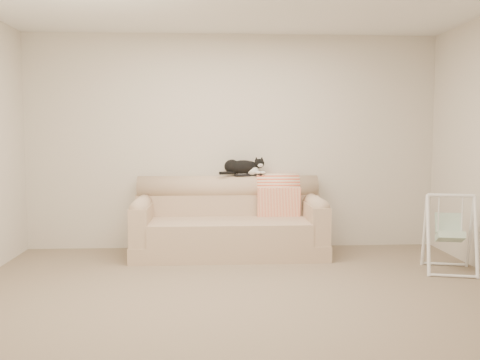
% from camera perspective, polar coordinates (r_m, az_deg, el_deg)
% --- Properties ---
extents(ground_plane, '(5.00, 5.00, 0.00)m').
position_cam_1_polar(ground_plane, '(4.77, 0.31, -12.17)').
color(ground_plane, '#726451').
rests_on(ground_plane, ground).
extents(room_shell, '(5.04, 4.04, 2.60)m').
position_cam_1_polar(room_shell, '(4.56, 0.32, 6.52)').
color(room_shell, beige).
rests_on(room_shell, ground).
extents(sofa, '(2.20, 0.93, 0.90)m').
position_cam_1_polar(sofa, '(6.25, -1.19, -4.72)').
color(sofa, tan).
rests_on(sofa, ground).
extents(remote_a, '(0.18, 0.06, 0.03)m').
position_cam_1_polar(remote_a, '(6.41, 0.23, 0.55)').
color(remote_a, black).
rests_on(remote_a, sofa).
extents(remote_b, '(0.17, 0.13, 0.02)m').
position_cam_1_polar(remote_b, '(6.44, 1.67, 0.55)').
color(remote_b, black).
rests_on(remote_b, sofa).
extents(tuxedo_cat, '(0.56, 0.25, 0.22)m').
position_cam_1_polar(tuxedo_cat, '(6.43, 0.32, 1.40)').
color(tuxedo_cat, black).
rests_on(tuxedo_cat, sofa).
extents(throw_blanket, '(0.51, 0.38, 0.58)m').
position_cam_1_polar(throw_blanket, '(6.48, 4.02, -1.06)').
color(throw_blanket, '#E95634').
rests_on(throw_blanket, sofa).
extents(baby_swing, '(0.60, 0.62, 0.80)m').
position_cam_1_polar(baby_swing, '(5.86, 21.45, -5.25)').
color(baby_swing, white).
rests_on(baby_swing, ground).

